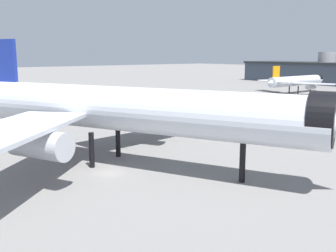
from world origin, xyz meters
name	(u,v)px	position (x,y,z in m)	size (l,w,h in m)	color
ground	(109,173)	(0.00, 0.00, 0.00)	(900.00, 900.00, 0.00)	slate
airliner_near_gate	(118,109)	(-3.13, 3.69, 8.37)	(63.22, 56.56, 18.99)	silver
airliner_far_taxiway	(296,81)	(-47.70, 119.65, 5.19)	(36.38, 39.72, 11.77)	silver
service_truck_front	(180,114)	(-26.60, 36.33, 1.59)	(5.96, 4.25, 3.00)	black
traffic_cone_wingtip	(270,130)	(-3.83, 42.34, 0.37)	(0.59, 0.59, 0.74)	#F2600C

